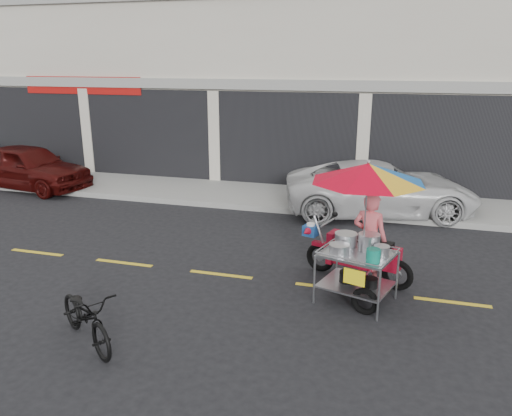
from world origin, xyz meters
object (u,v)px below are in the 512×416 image
(maroon_sedan, at_px, (29,167))
(food_vendor_rig, at_px, (366,210))
(near_bicycle, at_px, (86,316))
(white_pickup, at_px, (381,188))

(maroon_sedan, xyz_separation_m, food_vendor_rig, (10.28, -4.48, 0.79))
(near_bicycle, relative_size, food_vendor_rig, 0.68)
(white_pickup, bearing_deg, maroon_sedan, 78.43)
(food_vendor_rig, bearing_deg, maroon_sedan, 173.70)
(maroon_sedan, bearing_deg, white_pickup, -79.75)
(maroon_sedan, height_order, food_vendor_rig, food_vendor_rig)
(maroon_sedan, height_order, white_pickup, maroon_sedan)
(white_pickup, distance_m, food_vendor_rig, 4.82)
(near_bicycle, height_order, food_vendor_rig, food_vendor_rig)
(white_pickup, bearing_deg, food_vendor_rig, 165.74)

